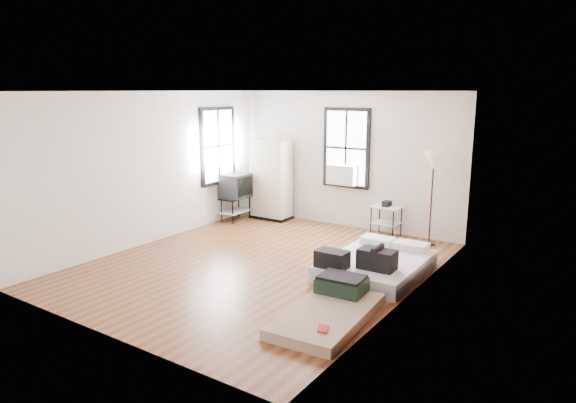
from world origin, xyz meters
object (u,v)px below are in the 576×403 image
Objects in this scene: wardrobe at (271,180)px; tv_stand at (236,187)px; mattress_bare at (331,308)px; mattress_main at (375,264)px; side_table at (386,212)px; floor_lamp at (434,165)px.

tv_stand is (-0.53, -0.59, -0.13)m from wardrobe.
mattress_bare is 1.01× the size of wardrobe.
mattress_bare is 5.22m from tv_stand.
mattress_main is 4.03m from wardrobe.
wardrobe is 2.49× the size of side_table.
mattress_main is at bearing -95.26° from floor_lamp.
wardrobe reaches higher than side_table.
wardrobe is 3.67m from floor_lamp.
floor_lamp is (3.62, -0.00, 0.62)m from wardrobe.
mattress_main is at bearing -30.91° from wardrobe.
wardrobe is at bearing -178.53° from side_table.
tv_stand is at bearing -132.46° from wardrobe.
mattress_bare is 5.24m from wardrobe.
floor_lamp reaches higher than mattress_main.
mattress_main is 1.08× the size of floor_lamp.
mattress_bare is 3.97m from floor_lamp.
floor_lamp is 1.68× the size of tv_stand.
floor_lamp is at bearing 6.35° from tv_stand.
tv_stand is (-4.13, 3.13, 0.63)m from mattress_bare.
side_table is at bearing 108.16° from mattress_main.
floor_lamp reaches higher than mattress_bare.
mattress_bare is (0.17, -1.73, -0.05)m from mattress_main.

